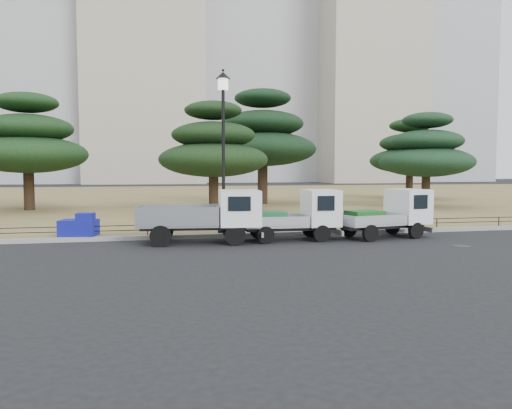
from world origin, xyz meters
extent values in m
plane|color=black|center=(0.00, 0.00, 0.00)|extent=(220.00, 220.00, 0.00)
cube|color=olive|center=(0.00, 30.60, 0.07)|extent=(120.00, 56.00, 0.15)
cube|color=gray|center=(0.00, 2.60, 0.08)|extent=(120.00, 0.25, 0.16)
cylinder|color=black|center=(-1.04, 0.50, 0.37)|extent=(0.74, 0.21, 0.73)
cylinder|color=black|center=(-0.91, 2.07, 0.37)|extent=(0.74, 0.21, 0.73)
cylinder|color=black|center=(-3.56, 0.72, 0.37)|extent=(0.74, 0.21, 0.73)
cylinder|color=black|center=(-3.42, 2.29, 0.37)|extent=(0.74, 0.21, 0.73)
cube|color=#2D2D30|center=(-2.20, 1.40, 0.56)|extent=(4.14, 1.22, 0.13)
cube|color=slate|center=(-2.93, 1.46, 0.98)|extent=(2.96, 1.84, 0.71)
cube|color=white|center=(-0.76, 1.27, 1.25)|extent=(1.56, 1.85, 1.25)
cylinder|color=black|center=(2.15, 0.69, 0.31)|extent=(0.62, 0.17, 0.62)
cylinder|color=black|center=(2.17, 2.06, 0.31)|extent=(0.62, 0.17, 0.62)
cylinder|color=black|center=(0.08, 0.71, 0.31)|extent=(0.62, 0.17, 0.62)
cylinder|color=black|center=(0.09, 2.08, 0.31)|extent=(0.62, 0.17, 0.62)
cube|color=#2D2D30|center=(1.15, 1.39, 0.46)|extent=(3.35, 0.80, 0.14)
cube|color=#9D9FA4|center=(0.55, 1.39, 0.73)|extent=(2.32, 1.43, 0.41)
cube|color=silver|center=(2.33, 1.37, 1.19)|extent=(1.18, 1.54, 1.33)
cube|color=#1C6336|center=(0.32, 1.40, 0.84)|extent=(1.28, 0.93, 0.46)
cylinder|color=black|center=(5.94, 0.81, 0.31)|extent=(0.64, 0.29, 0.62)
cylinder|color=black|center=(5.66, 2.16, 0.31)|extent=(0.64, 0.29, 0.62)
cylinder|color=black|center=(3.90, 0.41, 0.31)|extent=(0.64, 0.29, 0.62)
cylinder|color=black|center=(3.63, 1.75, 0.31)|extent=(0.64, 0.29, 0.62)
cube|color=#2D2D30|center=(4.81, 1.29, 0.46)|extent=(3.44, 1.41, 0.15)
cube|color=#A8AAAF|center=(4.22, 1.17, 0.74)|extent=(2.55, 1.84, 0.42)
cube|color=white|center=(5.97, 1.52, 1.19)|extent=(1.44, 1.74, 1.32)
cube|color=#195A1E|center=(3.99, 1.13, 0.84)|extent=(1.43, 1.15, 0.46)
cylinder|color=black|center=(-1.10, 2.90, 0.24)|extent=(0.47, 0.47, 0.17)
cylinder|color=black|center=(-1.10, 2.90, 2.98)|extent=(0.13, 0.13, 5.33)
cylinder|color=white|center=(-1.10, 2.90, 5.86)|extent=(0.43, 0.43, 0.43)
cone|color=black|center=(-1.10, 2.90, 6.21)|extent=(0.55, 0.55, 0.27)
cylinder|color=black|center=(0.00, 2.75, 0.35)|extent=(38.00, 0.03, 0.03)
cylinder|color=black|center=(0.00, 2.75, 0.53)|extent=(38.00, 0.03, 0.03)
cylinder|color=black|center=(0.00, 2.75, 0.35)|extent=(0.04, 0.04, 0.40)
cube|color=#131899|center=(-6.50, 3.09, 0.45)|extent=(1.44, 1.16, 0.60)
cube|color=#131899|center=(-6.24, 2.96, 0.88)|extent=(0.68, 0.61, 0.26)
cylinder|color=#2D2D30|center=(6.50, -1.20, 0.01)|extent=(0.60, 0.60, 0.01)
cylinder|color=black|center=(-11.14, 16.16, 1.53)|extent=(0.62, 0.62, 2.76)
ellipsoid|color=#173316|center=(-11.14, 16.16, 3.53)|extent=(7.07, 7.07, 2.26)
ellipsoid|color=#173316|center=(-11.14, 16.16, 5.08)|extent=(5.40, 5.40, 1.73)
ellipsoid|color=#173316|center=(-11.14, 16.16, 6.63)|extent=(3.73, 3.73, 1.19)
cylinder|color=black|center=(-0.36, 12.13, 1.38)|extent=(0.56, 0.56, 2.47)
ellipsoid|color=black|center=(-0.36, 12.13, 3.17)|extent=(6.22, 6.22, 1.99)
ellipsoid|color=black|center=(-0.36, 12.13, 4.56)|extent=(4.75, 4.75, 1.52)
ellipsoid|color=black|center=(-0.36, 12.13, 5.95)|extent=(3.28, 3.28, 1.05)
cylinder|color=black|center=(4.03, 18.97, 1.76)|extent=(0.72, 0.72, 3.21)
ellipsoid|color=black|center=(4.03, 18.97, 4.09)|extent=(7.74, 7.74, 2.48)
ellipsoid|color=black|center=(4.03, 18.97, 5.90)|extent=(5.91, 5.91, 1.89)
ellipsoid|color=black|center=(4.03, 18.97, 7.70)|extent=(4.08, 4.08, 1.31)
cylinder|color=black|center=(13.81, 13.50, 1.36)|extent=(0.54, 0.54, 2.41)
ellipsoid|color=#16311C|center=(13.81, 13.50, 3.10)|extent=(6.12, 6.12, 1.96)
ellipsoid|color=#16311C|center=(13.81, 13.50, 4.46)|extent=(4.67, 4.67, 1.50)
ellipsoid|color=#16311C|center=(13.81, 13.50, 5.82)|extent=(3.23, 3.23, 1.03)
cylinder|color=black|center=(17.43, 22.21, 1.46)|extent=(0.59, 0.59, 2.61)
ellipsoid|color=black|center=(17.43, 22.21, 3.35)|extent=(6.67, 6.67, 2.14)
ellipsoid|color=black|center=(17.43, 22.21, 4.82)|extent=(5.09, 5.09, 1.63)
ellipsoid|color=black|center=(17.43, 22.21, 6.29)|extent=(3.52, 3.52, 1.13)
cube|color=#AAA08C|center=(-5.00, 85.00, 27.50)|extent=(22.00, 20.00, 55.00)
cube|color=#A0A0A5|center=(18.00, 95.00, 40.00)|extent=(26.00, 24.00, 80.00)
cube|color=#AAA08C|center=(40.00, 82.00, 24.00)|extent=(20.00, 18.00, 48.00)
cube|color=#A0A0A5|center=(58.00, 90.00, 35.00)|extent=(24.00, 20.00, 70.00)
cylinder|color=#D83F33|center=(72.00, 85.00, 30.00)|extent=(1.80, 1.80, 60.00)
camera|label=1|loc=(-3.82, -16.27, 2.61)|focal=35.00mm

